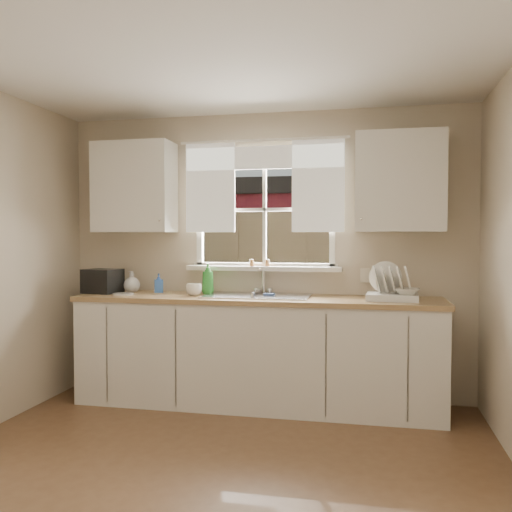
% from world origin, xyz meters
% --- Properties ---
extents(ground, '(4.00, 4.00, 0.00)m').
position_xyz_m(ground, '(0.00, 0.00, 0.00)').
color(ground, brown).
rests_on(ground, ground).
extents(room_walls, '(3.62, 4.02, 2.50)m').
position_xyz_m(room_walls, '(0.00, -0.07, 1.24)').
color(room_walls, beige).
rests_on(room_walls, ground).
extents(ceiling, '(3.60, 4.00, 0.02)m').
position_xyz_m(ceiling, '(0.00, 0.00, 2.50)').
color(ceiling, silver).
rests_on(ceiling, room_walls).
extents(window, '(1.38, 0.16, 1.06)m').
position_xyz_m(window, '(0.00, 2.00, 1.49)').
color(window, white).
rests_on(window, room_walls).
extents(curtains, '(1.50, 0.03, 0.81)m').
position_xyz_m(curtains, '(0.00, 1.95, 1.93)').
color(curtains, white).
rests_on(curtains, room_walls).
extents(base_cabinets, '(3.00, 0.62, 0.87)m').
position_xyz_m(base_cabinets, '(0.00, 1.68, 0.43)').
color(base_cabinets, silver).
rests_on(base_cabinets, ground).
extents(countertop, '(3.04, 0.65, 0.04)m').
position_xyz_m(countertop, '(0.00, 1.68, 0.89)').
color(countertop, '#A27F51').
rests_on(countertop, base_cabinets).
extents(upper_cabinet_left, '(0.70, 0.33, 0.80)m').
position_xyz_m(upper_cabinet_left, '(-1.15, 1.82, 1.85)').
color(upper_cabinet_left, silver).
rests_on(upper_cabinet_left, room_walls).
extents(upper_cabinet_right, '(0.70, 0.33, 0.80)m').
position_xyz_m(upper_cabinet_right, '(1.15, 1.82, 1.85)').
color(upper_cabinet_right, silver).
rests_on(upper_cabinet_right, room_walls).
extents(wall_outlet, '(0.08, 0.01, 0.12)m').
position_xyz_m(wall_outlet, '(0.88, 1.99, 1.08)').
color(wall_outlet, beige).
rests_on(wall_outlet, room_walls).
extents(sill_jars, '(0.18, 0.04, 0.06)m').
position_xyz_m(sill_jars, '(-0.03, 1.94, 1.18)').
color(sill_jars, brown).
rests_on(sill_jars, window).
extents(backyard, '(20.00, 10.00, 6.13)m').
position_xyz_m(backyard, '(0.58, 8.42, 3.46)').
color(backyard, '#335421').
rests_on(backyard, ground).
extents(sink, '(0.88, 0.52, 0.40)m').
position_xyz_m(sink, '(0.00, 1.71, 0.84)').
color(sink, '#B7B7BC').
rests_on(sink, countertop).
extents(dish_rack, '(0.41, 0.32, 0.30)m').
position_xyz_m(dish_rack, '(1.09, 1.66, 0.99)').
color(dish_rack, silver).
rests_on(dish_rack, countertop).
extents(bowl, '(0.22, 0.22, 0.05)m').
position_xyz_m(bowl, '(1.20, 1.62, 0.99)').
color(bowl, white).
rests_on(bowl, dish_rack).
extents(soap_bottle_a, '(0.13, 0.13, 0.27)m').
position_xyz_m(soap_bottle_a, '(-0.46, 1.80, 1.05)').
color(soap_bottle_a, '#2B842E').
rests_on(soap_bottle_a, countertop).
extents(soap_bottle_b, '(0.10, 0.10, 0.17)m').
position_xyz_m(soap_bottle_b, '(-0.93, 1.83, 1.00)').
color(soap_bottle_b, blue).
rests_on(soap_bottle_b, countertop).
extents(soap_bottle_c, '(0.19, 0.19, 0.19)m').
position_xyz_m(soap_bottle_c, '(-1.18, 1.81, 1.00)').
color(soap_bottle_c, beige).
rests_on(soap_bottle_c, countertop).
extents(saucer, '(0.18, 0.18, 0.01)m').
position_xyz_m(saucer, '(-1.16, 1.60, 0.92)').
color(saucer, beige).
rests_on(saucer, countertop).
extents(cup, '(0.17, 0.17, 0.10)m').
position_xyz_m(cup, '(-0.53, 1.63, 0.96)').
color(cup, silver).
rests_on(cup, countertop).
extents(black_appliance, '(0.33, 0.30, 0.21)m').
position_xyz_m(black_appliance, '(-1.40, 1.69, 1.02)').
color(black_appliance, black).
rests_on(black_appliance, countertop).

